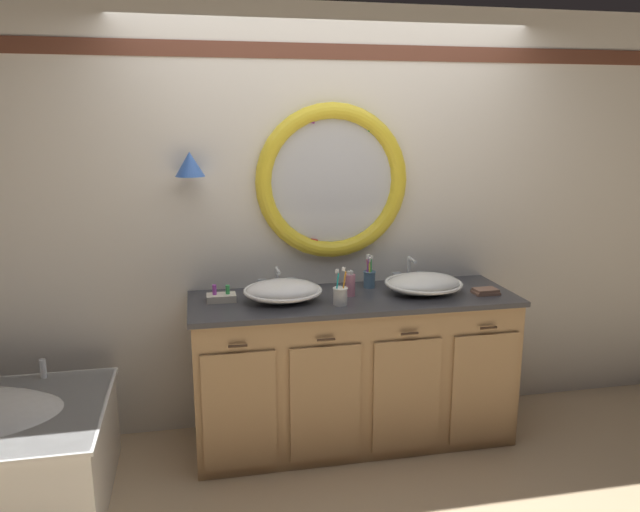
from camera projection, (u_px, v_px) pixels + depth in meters
ground_plane at (348, 458)px, 3.60m from camera, size 14.00×14.00×0.00m
back_wall_assembly at (327, 218)px, 3.87m from camera, size 6.40×0.26×2.60m
vanity_counter at (353, 368)px, 3.74m from camera, size 1.93×0.66×0.91m
sink_basin_left at (283, 291)px, 3.52m from camera, size 0.45×0.45×0.13m
sink_basin_right at (423, 284)px, 3.69m from camera, size 0.47×0.47×0.12m
faucet_set_left at (277, 280)px, 3.76m from camera, size 0.23×0.14×0.15m
faucet_set_right at (409, 272)px, 3.93m from camera, size 0.21×0.14×0.17m
toothbrush_holder_left at (340, 295)px, 3.46m from camera, size 0.09×0.09×0.22m
toothbrush_holder_right at (369, 278)px, 3.81m from camera, size 0.08×0.08×0.21m
soap_dispenser at (350, 284)px, 3.63m from camera, size 0.06×0.07×0.16m
folded_hand_towel at (486, 291)px, 3.69m from camera, size 0.15×0.11×0.03m
toiletry_basket at (221, 297)px, 3.54m from camera, size 0.17×0.11×0.10m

